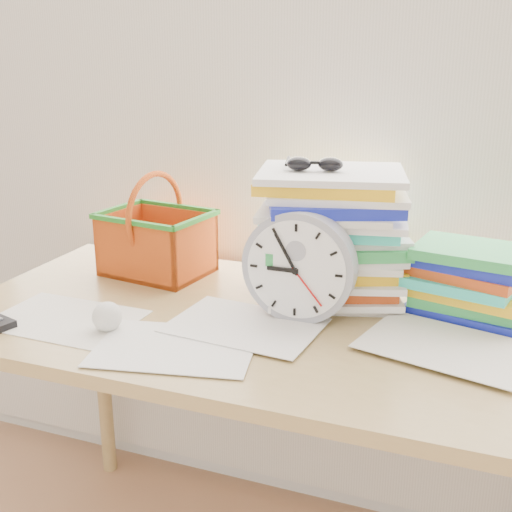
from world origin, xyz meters
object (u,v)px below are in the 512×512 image
at_px(paper_stack, 329,237).
at_px(clock, 299,267).
at_px(basket, 156,225).
at_px(desk, 267,351).
at_px(book_stack, 469,281).

distance_m(paper_stack, clock, 0.15).
distance_m(paper_stack, basket, 0.46).
height_order(desk, clock, clock).
bearing_deg(book_stack, clock, -155.76).
distance_m(clock, book_stack, 0.37).
height_order(desk, basket, basket).
bearing_deg(clock, desk, -160.61).
relative_size(paper_stack, clock, 1.41).
height_order(clock, book_stack, clock).
bearing_deg(book_stack, desk, -156.50).
xyz_separation_m(clock, basket, (-0.43, 0.17, 0.01)).
relative_size(desk, clock, 5.77).
xyz_separation_m(book_stack, basket, (-0.77, 0.01, 0.05)).
bearing_deg(clock, basket, 158.92).
relative_size(clock, book_stack, 0.91).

